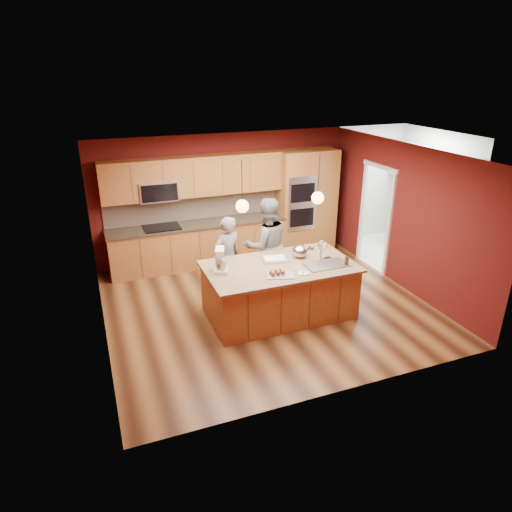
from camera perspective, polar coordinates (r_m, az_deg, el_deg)
name	(u,v)px	position (r m, az deg, el deg)	size (l,w,h in m)	color
floor	(266,305)	(8.21, 1.30, -6.20)	(5.50, 5.50, 0.00)	#3E2212
ceiling	(268,154)	(7.30, 1.49, 12.69)	(5.50, 5.50, 0.00)	white
wall_back	(223,197)	(9.90, -4.16, 7.32)	(5.50, 5.50, 0.00)	#4D1210
wall_front	(346,301)	(5.62, 11.17, -5.57)	(5.50, 5.50, 0.00)	#4D1210
wall_left	(95,258)	(7.14, -19.49, -0.20)	(5.00, 5.00, 0.00)	#4D1210
wall_right	(403,217)	(9.01, 17.85, 4.71)	(5.00, 5.00, 0.00)	#4D1210
cabinet_run	(196,221)	(9.60, -7.54, 4.41)	(3.74, 0.64, 2.30)	brown
oven_column	(306,202)	(10.35, 6.26, 6.79)	(1.30, 0.62, 2.30)	brown
doorway_trim	(375,220)	(9.69, 14.67, 4.43)	(0.08, 1.11, 2.20)	silver
laundry_room	(432,166)	(10.77, 21.11, 10.43)	(2.60, 2.70, 2.70)	silver
pendant_left	(242,206)	(6.95, -1.73, 6.28)	(0.20, 0.20, 0.80)	black
pendant_right	(318,198)	(7.46, 7.72, 7.23)	(0.20, 0.20, 0.80)	black
island	(280,289)	(7.75, 3.03, -4.20)	(2.48, 1.39, 1.29)	brown
person_left	(227,258)	(8.22, -3.60, -0.21)	(0.56, 0.37, 1.55)	black
person_right	(266,246)	(8.41, 1.31, 1.32)	(0.88, 0.68, 1.80)	gray
stand_mixer	(220,262)	(7.27, -4.48, -0.73)	(0.29, 0.33, 0.40)	white
sheet_cake	(274,259)	(7.74, 2.32, -0.39)	(0.46, 0.38, 0.05)	silver
cooling_rack	(280,275)	(7.20, 3.05, -2.36)	(0.43, 0.31, 0.02)	#B0B3B7
mixing_bowl	(300,251)	(7.87, 5.52, 0.57)	(0.26, 0.26, 0.22)	#AEB0B5
plate	(303,273)	(7.29, 5.93, -2.13)	(0.16, 0.16, 0.01)	white
tumbler	(347,261)	(7.69, 11.25, -0.60)	(0.07, 0.07, 0.14)	#371B0E
phone	(327,258)	(7.92, 8.89, -0.22)	(0.14, 0.07, 0.01)	black
cupcakes_left	(222,262)	(7.61, -4.28, -0.79)	(0.14, 0.28, 0.06)	tan
cupcakes_rack	(277,272)	(7.20, 2.66, -1.96)	(0.25, 0.17, 0.08)	tan
cupcakes_right	(306,247)	(8.25, 6.30, 1.10)	(0.26, 0.17, 0.08)	tan
washer	(429,236)	(10.79, 20.80, 2.30)	(0.59, 0.61, 0.95)	white
dryer	(409,225)	(11.20, 18.55, 3.65)	(0.66, 0.68, 1.07)	white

